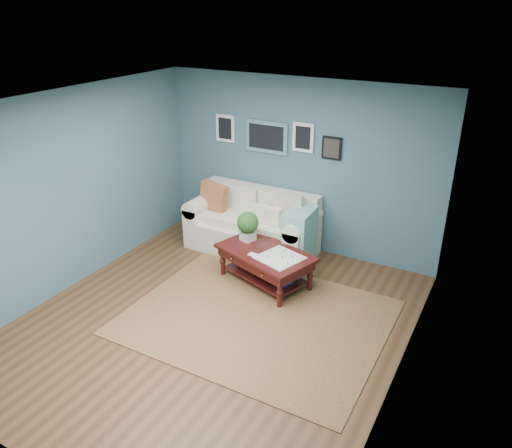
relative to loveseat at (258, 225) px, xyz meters
The scene contains 4 objects.
room_shell 2.22m from the loveseat, 77.21° to the right, with size 5.00×5.02×2.70m.
area_rug 1.93m from the loveseat, 61.88° to the right, with size 3.17×2.53×0.01m, color brown.
loveseat is the anchor object (origin of this frame).
coffee_table 0.96m from the loveseat, 57.81° to the right, with size 1.52×1.16×0.94m.
Camera 1 is at (2.96, -4.29, 3.73)m, focal length 35.00 mm.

